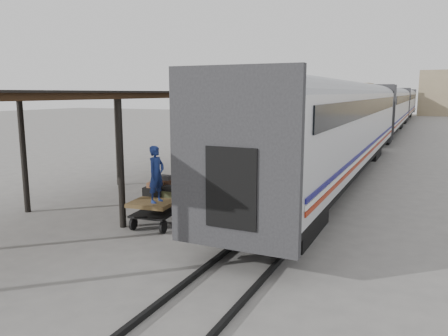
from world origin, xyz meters
TOP-DOWN VIEW (x-y plane):
  - ground at (0.00, 0.00)m, footprint 160.00×160.00m
  - train at (3.19, 33.79)m, footprint 3.45×76.01m
  - canopy at (-3.40, 24.00)m, footprint 4.90×64.30m
  - rails at (3.20, 34.00)m, footprint 1.54×150.00m
  - building_left at (-10.00, 82.00)m, footprint 12.00×8.00m
  - baggage_cart at (-0.48, -1.12)m, footprint 1.51×2.52m
  - suitcase_stack at (-0.61, -0.80)m, footprint 1.15×1.13m
  - luggage_tug at (-1.11, 16.74)m, footprint 1.30×1.69m
  - porter at (-0.23, -1.77)m, footprint 0.46×0.65m
  - pedestrian at (-3.16, 15.16)m, footprint 1.02×0.47m

SIDE VIEW (x-z plane):
  - ground at x=0.00m, z-range 0.00..0.00m
  - rails at x=3.20m, z-range 0.00..0.12m
  - luggage_tug at x=-1.11m, z-range -0.05..1.27m
  - baggage_cart at x=-0.48m, z-range 0.22..1.08m
  - pedestrian at x=-3.16m, z-range 0.00..1.71m
  - suitcase_stack at x=-0.61m, z-range 0.77..1.35m
  - porter at x=-0.23m, z-range 0.86..2.56m
  - train at x=3.19m, z-range 0.69..4.70m
  - building_left at x=-10.00m, z-range 0.00..6.00m
  - canopy at x=-3.40m, z-range 1.93..6.08m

